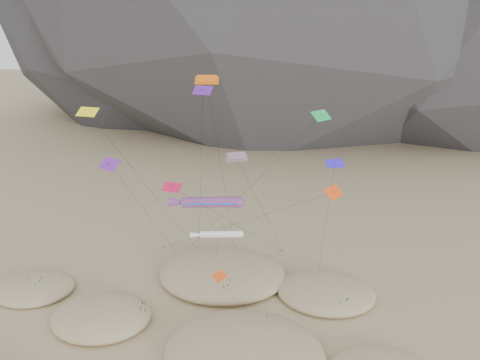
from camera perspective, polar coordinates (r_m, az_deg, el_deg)
name	(u,v)px	position (r m, az deg, el deg)	size (l,w,h in m)	color
dunes	(200,344)	(50.26, -4.85, -19.26)	(50.44, 37.87, 3.77)	#CCB789
dune_grass	(211,334)	(51.09, -3.59, -18.24)	(43.61, 28.90, 1.49)	black
kite_stakes	(241,255)	(66.63, 0.18, -9.18)	(22.52, 4.08, 0.30)	#3F2D1E
rainbow_tube_kite	(208,202)	(52.39, -3.95, -2.72)	(8.85, 12.21, 13.32)	red
white_tube_kite	(218,234)	(51.06, -2.70, -6.64)	(5.87, 10.54, 10.22)	white
orange_parafoil	(207,83)	(50.22, -4.00, 11.75)	(2.82, 12.02, 26.18)	#D95E0B
multi_parafoil	(237,158)	(50.68, -0.35, 2.66)	(6.66, 12.89, 18.09)	#FF5F1A
delta_kites	(217,163)	(47.87, -2.78, 2.11)	(26.55, 20.51, 25.57)	green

